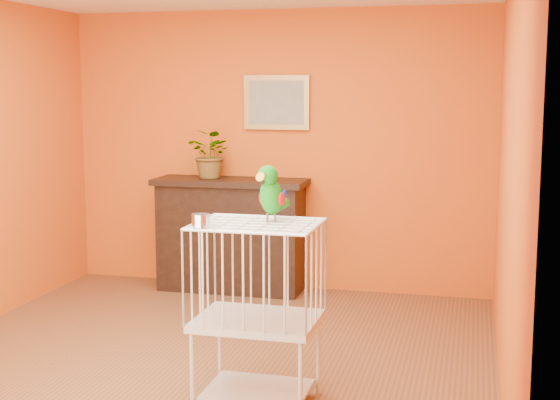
# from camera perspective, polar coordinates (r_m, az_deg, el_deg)

# --- Properties ---
(ground) EXTENTS (4.50, 4.50, 0.00)m
(ground) POSITION_cam_1_polar(r_m,az_deg,el_deg) (5.47, -6.15, -11.98)
(ground) COLOR brown
(ground) RESTS_ON ground
(room_shell) EXTENTS (4.50, 4.50, 4.50)m
(room_shell) POSITION_cam_1_polar(r_m,az_deg,el_deg) (5.14, -6.42, 4.84)
(room_shell) COLOR #C55912
(room_shell) RESTS_ON ground
(console_cabinet) EXTENTS (1.42, 0.51, 1.05)m
(console_cabinet) POSITION_cam_1_polar(r_m,az_deg,el_deg) (7.28, -3.63, -2.55)
(console_cabinet) COLOR black
(console_cabinet) RESTS_ON ground
(potted_plant) EXTENTS (0.52, 0.55, 0.35)m
(potted_plant) POSITION_cam_1_polar(r_m,az_deg,el_deg) (7.29, -4.90, 3.01)
(potted_plant) COLOR #26722D
(potted_plant) RESTS_ON console_cabinet
(framed_picture) EXTENTS (0.62, 0.04, 0.50)m
(framed_picture) POSITION_cam_1_polar(r_m,az_deg,el_deg) (7.25, -0.26, 7.15)
(framed_picture) COLOR #AD803D
(framed_picture) RESTS_ON room_shell
(birdcage) EXTENTS (0.72, 0.55, 1.10)m
(birdcage) POSITION_cam_1_polar(r_m,az_deg,el_deg) (4.65, -1.69, -8.16)
(birdcage) COLOR beige
(birdcage) RESTS_ON ground
(feed_cup) EXTENTS (0.10, 0.10, 0.07)m
(feed_cup) POSITION_cam_1_polar(r_m,az_deg,el_deg) (4.40, -5.81, -1.49)
(feed_cup) COLOR silver
(feed_cup) RESTS_ON birdcage
(parrot) EXTENTS (0.18, 0.30, 0.34)m
(parrot) POSITION_cam_1_polar(r_m,az_deg,el_deg) (4.56, -0.66, 0.54)
(parrot) COLOR #59544C
(parrot) RESTS_ON birdcage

